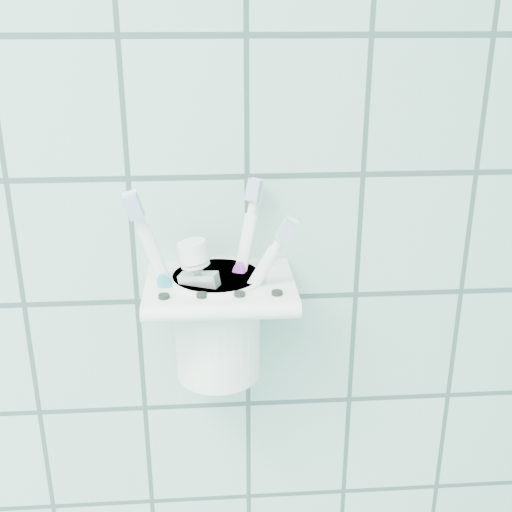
{
  "coord_description": "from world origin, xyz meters",
  "views": [
    {
      "loc": [
        0.64,
        0.6,
        1.53
      ],
      "look_at": [
        0.68,
        1.1,
        1.34
      ],
      "focal_mm": 45.0,
      "sensor_mm": 36.0,
      "label": 1
    }
  ],
  "objects_px": {
    "cup": "(218,321)",
    "toothbrush_blue": "(220,282)",
    "holder_bracket": "(220,289)",
    "toothbrush_pink": "(196,277)",
    "toothpaste_tube": "(218,301)",
    "toothbrush_orange": "(202,279)"
  },
  "relations": [
    {
      "from": "cup",
      "to": "toothbrush_blue",
      "type": "height_order",
      "value": "toothbrush_blue"
    },
    {
      "from": "cup",
      "to": "toothbrush_pink",
      "type": "relative_size",
      "value": 0.55
    },
    {
      "from": "holder_bracket",
      "to": "toothbrush_orange",
      "type": "height_order",
      "value": "toothbrush_orange"
    },
    {
      "from": "cup",
      "to": "toothpaste_tube",
      "type": "relative_size",
      "value": 0.73
    },
    {
      "from": "toothbrush_blue",
      "to": "toothpaste_tube",
      "type": "bearing_deg",
      "value": -85.69
    },
    {
      "from": "holder_bracket",
      "to": "toothbrush_orange",
      "type": "distance_m",
      "value": 0.02
    },
    {
      "from": "toothbrush_pink",
      "to": "toothbrush_orange",
      "type": "height_order",
      "value": "toothbrush_pink"
    },
    {
      "from": "toothbrush_blue",
      "to": "cup",
      "type": "bearing_deg",
      "value": 127.54
    },
    {
      "from": "toothbrush_pink",
      "to": "toothpaste_tube",
      "type": "relative_size",
      "value": 1.33
    },
    {
      "from": "holder_bracket",
      "to": "toothpaste_tube",
      "type": "xyz_separation_m",
      "value": [
        -0.0,
        -0.02,
        -0.0
      ]
    },
    {
      "from": "holder_bracket",
      "to": "toothpaste_tube",
      "type": "bearing_deg",
      "value": -99.23
    },
    {
      "from": "holder_bracket",
      "to": "toothbrush_orange",
      "type": "bearing_deg",
      "value": 164.36
    },
    {
      "from": "holder_bracket",
      "to": "toothpaste_tube",
      "type": "distance_m",
      "value": 0.02
    },
    {
      "from": "holder_bracket",
      "to": "toothbrush_blue",
      "type": "relative_size",
      "value": 0.73
    },
    {
      "from": "holder_bracket",
      "to": "cup",
      "type": "xyz_separation_m",
      "value": [
        -0.0,
        0.0,
        -0.04
      ]
    },
    {
      "from": "cup",
      "to": "toothpaste_tube",
      "type": "distance_m",
      "value": 0.04
    },
    {
      "from": "toothbrush_orange",
      "to": "toothpaste_tube",
      "type": "distance_m",
      "value": 0.03
    },
    {
      "from": "holder_bracket",
      "to": "cup",
      "type": "relative_size",
      "value": 1.3
    },
    {
      "from": "toothbrush_pink",
      "to": "toothpaste_tube",
      "type": "bearing_deg",
      "value": -41.92
    },
    {
      "from": "toothbrush_pink",
      "to": "toothbrush_orange",
      "type": "bearing_deg",
      "value": 36.35
    },
    {
      "from": "holder_bracket",
      "to": "toothbrush_blue",
      "type": "bearing_deg",
      "value": -90.53
    },
    {
      "from": "holder_bracket",
      "to": "toothbrush_pink",
      "type": "relative_size",
      "value": 0.72
    }
  ]
}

